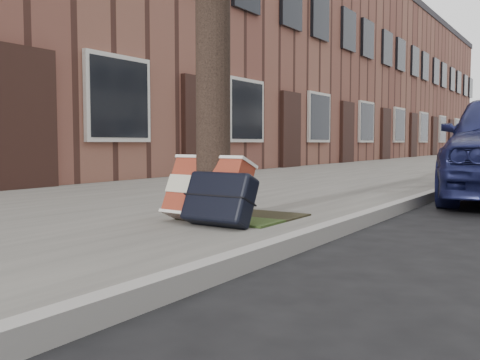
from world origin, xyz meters
The scene contains 6 objects.
ground centered at (0.00, 0.00, 0.00)m, with size 120.00×120.00×0.00m, color black.
near_sidewalk centered at (-3.70, 15.00, 0.06)m, with size 5.00×70.00×0.12m, color slate.
house_near centered at (-9.60, 16.00, 3.50)m, with size 6.80×40.00×7.00m, color brown.
dirt_patch centered at (-2.00, 1.20, 0.13)m, with size 0.85×0.85×0.01m, color black.
suitcase_red centered at (-2.08, 0.77, 0.39)m, with size 0.70×0.19×0.50m, color maroon.
suitcase_navy centered at (-1.90, 0.67, 0.34)m, with size 0.56×0.18×0.40m, color black.
Camera 1 is at (0.44, -2.65, 0.76)m, focal length 40.00 mm.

